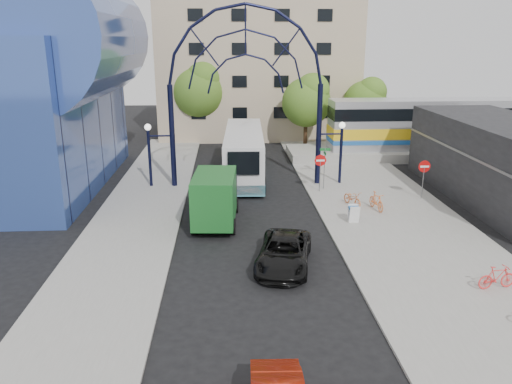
{
  "coord_description": "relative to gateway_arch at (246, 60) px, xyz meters",
  "views": [
    {
      "loc": [
        -1.32,
        -19.58,
        9.79
      ],
      "look_at": [
        0.2,
        6.0,
        1.97
      ],
      "focal_mm": 35.0,
      "sensor_mm": 36.0,
      "label": 1
    }
  ],
  "objects": [
    {
      "name": "ground",
      "position": [
        0.0,
        -14.0,
        -8.56
      ],
      "size": [
        120.0,
        120.0,
        0.0
      ],
      "primitive_type": "plane",
      "color": "black",
      "rests_on": "ground"
    },
    {
      "name": "city_bus",
      "position": [
        -0.05,
        2.83,
        -6.79
      ],
      "size": [
        3.28,
        12.4,
        3.37
      ],
      "rotation": [
        0.0,
        0.0,
        -0.04
      ],
      "color": "silver",
      "rests_on": "ground"
    },
    {
      "name": "commercial_block_east",
      "position": [
        16.0,
        -4.0,
        -6.06
      ],
      "size": [
        6.0,
        16.0,
        5.0
      ],
      "primitive_type": "cube",
      "color": "black",
      "rests_on": "ground"
    },
    {
      "name": "green_truck",
      "position": [
        -1.98,
        -7.21,
        -7.07
      ],
      "size": [
        2.59,
        6.01,
        2.97
      ],
      "rotation": [
        0.0,
        0.0,
        -0.07
      ],
      "color": "black",
      "rests_on": "ground"
    },
    {
      "name": "bike_far_b",
      "position": [
        9.49,
        -15.95,
        -7.94
      ],
      "size": [
        1.69,
        0.67,
        0.99
      ],
      "primitive_type": "imported",
      "rotation": [
        0.0,
        0.0,
        1.7
      ],
      "color": "red",
      "rests_on": "sidewalk_east"
    },
    {
      "name": "street_name_sign",
      "position": [
        5.2,
        -1.4,
        -6.43
      ],
      "size": [
        0.7,
        0.7,
        2.8
      ],
      "color": "slate",
      "rests_on": "sidewalk_east"
    },
    {
      "name": "transit_hall",
      "position": [
        -15.3,
        1.0,
        -1.86
      ],
      "size": [
        16.5,
        18.0,
        14.5
      ],
      "color": "#334F9E",
      "rests_on": "ground"
    },
    {
      "name": "do_not_enter_sign",
      "position": [
        11.0,
        -4.0,
        -6.58
      ],
      "size": [
        0.76,
        0.07,
        2.48
      ],
      "color": "slate",
      "rests_on": "sidewalk_east"
    },
    {
      "name": "bike_near_a",
      "position": [
        6.25,
        -5.13,
        -7.97
      ],
      "size": [
        1.17,
        1.87,
        0.93
      ],
      "primitive_type": "imported",
      "rotation": [
        0.0,
        0.0,
        0.34
      ],
      "color": "orange",
      "rests_on": "sidewalk_east"
    },
    {
      "name": "tree_north_a",
      "position": [
        6.12,
        11.93,
        -3.95
      ],
      "size": [
        4.48,
        4.48,
        7.0
      ],
      "color": "#382314",
      "rests_on": "ground"
    },
    {
      "name": "train_platform",
      "position": [
        20.0,
        8.0,
        -8.16
      ],
      "size": [
        32.0,
        5.0,
        0.8
      ],
      "primitive_type": "cube",
      "color": "gray",
      "rests_on": "ground"
    },
    {
      "name": "plaza_west",
      "position": [
        -6.5,
        -8.0,
        -8.5
      ],
      "size": [
        5.0,
        50.0,
        0.12
      ],
      "primitive_type": "cube",
      "color": "gray",
      "rests_on": "ground"
    },
    {
      "name": "stop_sign",
      "position": [
        4.8,
        -2.0,
        -6.56
      ],
      "size": [
        0.8,
        0.07,
        2.5
      ],
      "color": "slate",
      "rests_on": "sidewalk_east"
    },
    {
      "name": "gateway_arch",
      "position": [
        0.0,
        0.0,
        0.0
      ],
      "size": [
        13.64,
        0.44,
        12.1
      ],
      "color": "black",
      "rests_on": "ground"
    },
    {
      "name": "tree_north_c",
      "position": [
        12.12,
        13.93,
        -4.28
      ],
      "size": [
        4.16,
        4.16,
        6.5
      ],
      "color": "#382314",
      "rests_on": "ground"
    },
    {
      "name": "bike_near_b",
      "position": [
        7.47,
        -5.97,
        -7.91
      ],
      "size": [
        0.8,
        1.82,
        1.06
      ],
      "primitive_type": "imported",
      "rotation": [
        0.0,
        0.0,
        0.18
      ],
      "color": "orange",
      "rests_on": "sidewalk_east"
    },
    {
      "name": "train_car",
      "position": [
        20.0,
        8.0,
        -5.66
      ],
      "size": [
        25.1,
        3.05,
        4.2
      ],
      "color": "#B7B7BC",
      "rests_on": "train_platform"
    },
    {
      "name": "sidewalk_east",
      "position": [
        8.0,
        -10.0,
        -8.5
      ],
      "size": [
        8.0,
        56.0,
        0.12
      ],
      "primitive_type": "cube",
      "color": "gray",
      "rests_on": "ground"
    },
    {
      "name": "sandwich_board",
      "position": [
        5.6,
        -8.02,
        -7.81
      ],
      "size": [
        0.55,
        0.61,
        0.99
      ],
      "color": "white",
      "rests_on": "sidewalk_east"
    },
    {
      "name": "black_suv",
      "position": [
        1.15,
        -13.14,
        -7.88
      ],
      "size": [
        3.22,
        5.24,
        1.36
      ],
      "primitive_type": "imported",
      "rotation": [
        0.0,
        0.0,
        -0.21
      ],
      "color": "black",
      "rests_on": "ground"
    },
    {
      "name": "apartment_block",
      "position": [
        2.0,
        20.97,
        -1.55
      ],
      "size": [
        20.0,
        12.1,
        14.0
      ],
      "color": "#C5AC89",
      "rests_on": "ground"
    },
    {
      "name": "tree_north_b",
      "position": [
        -3.88,
        15.93,
        -3.29
      ],
      "size": [
        5.12,
        5.12,
        8.0
      ],
      "color": "#382314",
      "rests_on": "ground"
    }
  ]
}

